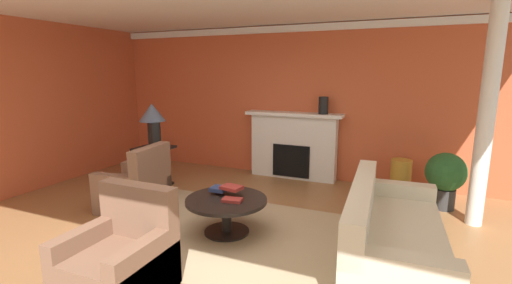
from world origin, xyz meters
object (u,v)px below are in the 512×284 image
Objects in this scene: coffee_table at (226,207)px; potted_plant at (445,176)px; table_lamp at (152,117)px; vase_tall_corner at (400,178)px; vase_on_side_table at (156,136)px; vase_mantel_right at (323,105)px; side_table at (155,164)px; armchair_near_window at (136,189)px; sofa at (390,239)px; armchair_facing_fireplace at (120,262)px; fireplace at (293,147)px.

potted_plant is (2.53, 1.98, 0.16)m from coffee_table.
coffee_table is 1.33× the size of table_lamp.
coffee_table is 3.00m from vase_tall_corner.
vase_on_side_table is at bearing -161.56° from vase_tall_corner.
coffee_table is 3.22m from potted_plant.
vase_on_side_table is at bearing -148.30° from vase_mantel_right.
side_table reaches higher than coffee_table.
table_lamp reaches higher than vase_tall_corner.
armchair_near_window is at bearing -71.85° from vase_on_side_table.
coffee_table is 1.43× the size of side_table.
sofa is 3.49m from armchair_near_window.
side_table is 1.57× the size of vase_on_side_table.
vase_mantel_right reaches higher than table_lamp.
sofa is at bearing -15.63° from vase_on_side_table.
sofa is 3.56× the size of vase_tall_corner.
side_table is 4.11m from vase_tall_corner.
armchair_near_window is 1.06m from side_table.
potted_plant is (4.40, 0.95, -0.43)m from vase_on_side_table.
vase_tall_corner reaches higher than coffee_table.
vase_mantel_right reaches higher than vase_on_side_table.
vase_tall_corner is 1.75m from vase_mantel_right.
side_table is 0.93× the size of table_lamp.
sofa is at bearing -107.64° from potted_plant.
armchair_facing_fireplace reaches higher than side_table.
side_table reaches higher than vase_tall_corner.
vase_mantel_right reaches higher than armchair_near_window.
vase_mantel_right is at bearing 31.70° from vase_on_side_table.
side_table is 4.62m from potted_plant.
vase_on_side_table reaches higher than potted_plant.
potted_plant is (0.64, 2.00, 0.19)m from sofa.
table_lamp reaches higher than coffee_table.
vase_tall_corner is at bearing 16.19° from side_table.
vase_mantel_right is at bearing 163.72° from potted_plant.
table_lamp reaches higher than potted_plant.
potted_plant reaches higher than side_table.
vase_on_side_table is 4.05m from vase_tall_corner.
sofa is 3.06× the size of side_table.
potted_plant is (4.55, 0.83, -0.73)m from table_lamp.
fireplace reaches higher than vase_tall_corner.
potted_plant is at bearing 23.54° from armchair_near_window.
table_lamp is (-0.43, 0.97, 0.92)m from armchair_near_window.
fireplace is 0.98m from vase_mantel_right.
sofa is 1.90m from coffee_table.
fireplace is 1.89× the size of armchair_facing_fireplace.
table_lamp is 2.96m from vase_mantel_right.
sofa is at bearing -3.38° from armchair_near_window.
sofa is at bearing -0.50° from coffee_table.
side_table is at bearing 123.29° from armchair_facing_fireplace.
vase_tall_corner is 1.97× the size of vase_mantel_right.
potted_plant is at bearing -13.91° from fireplace.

